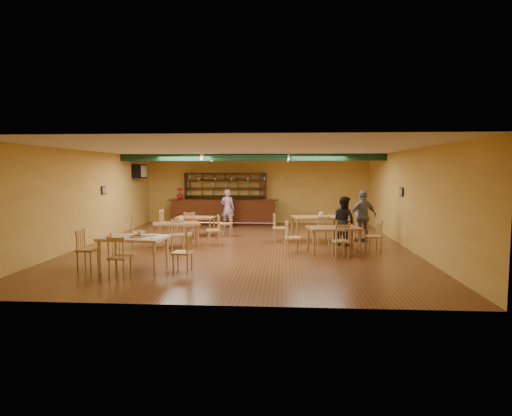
# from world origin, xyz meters

# --- Properties ---
(floor) EXTENTS (12.00, 12.00, 0.00)m
(floor) POSITION_xyz_m (0.00, 0.00, 0.00)
(floor) COLOR #5C2D1A
(floor) RESTS_ON ground
(ceiling_beam) EXTENTS (10.00, 0.30, 0.25)m
(ceiling_beam) POSITION_xyz_m (0.00, 2.80, 2.87)
(ceiling_beam) COLOR #11331C
(ceiling_beam) RESTS_ON ceiling
(track_rail_left) EXTENTS (0.05, 2.50, 0.05)m
(track_rail_left) POSITION_xyz_m (-1.80, 3.40, 2.94)
(track_rail_left) COLOR silver
(track_rail_left) RESTS_ON ceiling
(track_rail_right) EXTENTS (0.05, 2.50, 0.05)m
(track_rail_right) POSITION_xyz_m (1.40, 3.40, 2.94)
(track_rail_right) COLOR silver
(track_rail_right) RESTS_ON ceiling
(ac_unit) EXTENTS (0.34, 0.70, 0.48)m
(ac_unit) POSITION_xyz_m (-4.80, 4.20, 2.35)
(ac_unit) COLOR silver
(ac_unit) RESTS_ON wall_left
(picture_left) EXTENTS (0.04, 0.34, 0.28)m
(picture_left) POSITION_xyz_m (-4.97, 1.00, 1.70)
(picture_left) COLOR black
(picture_left) RESTS_ON wall_left
(picture_right) EXTENTS (0.04, 0.34, 0.28)m
(picture_right) POSITION_xyz_m (4.97, 0.50, 1.70)
(picture_right) COLOR black
(picture_right) RESTS_ON wall_right
(bar_counter) EXTENTS (4.78, 0.85, 1.13)m
(bar_counter) POSITION_xyz_m (-1.40, 5.15, 0.56)
(bar_counter) COLOR #35140A
(bar_counter) RESTS_ON ground
(back_bar_hutch) EXTENTS (3.70, 0.40, 2.28)m
(back_bar_hutch) POSITION_xyz_m (-1.40, 5.78, 1.14)
(back_bar_hutch) COLOR #35140A
(back_bar_hutch) RESTS_ON ground
(poinsettia) EXTENTS (0.35, 0.35, 0.49)m
(poinsettia) POSITION_xyz_m (-3.34, 5.15, 1.37)
(poinsettia) COLOR #AF1026
(poinsettia) RESTS_ON bar_counter
(dining_table_a) EXTENTS (1.43, 0.91, 0.69)m
(dining_table_a) POSITION_xyz_m (-1.98, 2.02, 0.34)
(dining_table_a) COLOR brown
(dining_table_a) RESTS_ON ground
(dining_table_b) EXTENTS (1.79, 1.26, 0.82)m
(dining_table_b) POSITION_xyz_m (2.35, 1.12, 0.41)
(dining_table_b) COLOR brown
(dining_table_b) RESTS_ON ground
(dining_table_c) EXTENTS (1.64, 1.26, 0.73)m
(dining_table_c) POSITION_xyz_m (-2.15, -0.11, 0.36)
(dining_table_c) COLOR brown
(dining_table_c) RESTS_ON ground
(dining_table_d) EXTENTS (1.62, 1.12, 0.75)m
(dining_table_d) POSITION_xyz_m (2.68, -0.96, 0.37)
(dining_table_d) COLOR brown
(dining_table_d) RESTS_ON ground
(near_table) EXTENTS (1.58, 1.09, 0.80)m
(near_table) POSITION_xyz_m (-2.32, -3.45, 0.40)
(near_table) COLOR beige
(near_table) RESTS_ON ground
(pizza_tray) EXTENTS (0.47, 0.47, 0.01)m
(pizza_tray) POSITION_xyz_m (-2.21, -3.45, 0.81)
(pizza_tray) COLOR silver
(pizza_tray) RESTS_ON near_table
(parmesan_shaker) EXTENTS (0.08, 0.08, 0.11)m
(parmesan_shaker) POSITION_xyz_m (-2.80, -3.61, 0.86)
(parmesan_shaker) COLOR #EAE5C6
(parmesan_shaker) RESTS_ON near_table
(napkin_stack) EXTENTS (0.24, 0.21, 0.03)m
(napkin_stack) POSITION_xyz_m (-1.94, -3.24, 0.82)
(napkin_stack) COLOR white
(napkin_stack) RESTS_ON near_table
(pizza_server) EXTENTS (0.33, 0.16, 0.00)m
(pizza_server) POSITION_xyz_m (-2.05, -3.40, 0.82)
(pizza_server) COLOR silver
(pizza_server) RESTS_ON pizza_tray
(side_plate) EXTENTS (0.24, 0.24, 0.01)m
(side_plate) POSITION_xyz_m (-1.73, -3.66, 0.81)
(side_plate) COLOR white
(side_plate) RESTS_ON near_table
(patron_bar) EXTENTS (0.65, 0.50, 1.60)m
(patron_bar) POSITION_xyz_m (-1.11, 4.33, 0.80)
(patron_bar) COLOR purple
(patron_bar) RESTS_ON ground
(patron_right_a) EXTENTS (0.94, 0.97, 1.57)m
(patron_right_a) POSITION_xyz_m (3.15, 0.32, 0.78)
(patron_right_a) COLOR black
(patron_right_a) RESTS_ON ground
(patron_right_b) EXTENTS (1.09, 0.78, 1.72)m
(patron_right_b) POSITION_xyz_m (3.88, 1.04, 0.86)
(patron_right_b) COLOR gray
(patron_right_b) RESTS_ON ground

